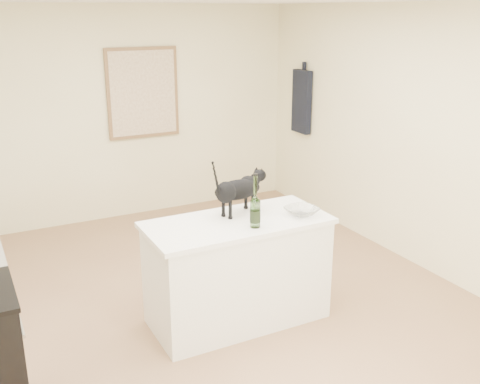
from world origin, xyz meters
name	(u,v)px	position (x,y,z in m)	size (l,w,h in m)	color
floor	(217,311)	(0.00, 0.00, 0.00)	(5.50, 5.50, 0.00)	#95714F
wall_back	(120,115)	(0.00, 2.75, 1.30)	(4.50, 4.50, 0.00)	#F2EABB
wall_right	(422,140)	(2.25, 0.00, 1.30)	(5.50, 5.50, 0.00)	#F2EABB
island_base	(237,273)	(0.10, -0.20, 0.43)	(1.44, 0.67, 0.86)	white
island_top	(237,223)	(0.10, -0.20, 0.88)	(1.50, 0.70, 0.04)	white
artwork_frame	(143,93)	(0.30, 2.72, 1.55)	(0.90, 0.03, 1.10)	brown
artwork_canvas	(143,93)	(0.30, 2.70, 1.55)	(0.82, 0.00, 1.02)	beige
hanging_garment	(302,102)	(2.19, 2.05, 1.40)	(0.08, 0.34, 0.80)	black
black_cat	(237,192)	(0.17, -0.06, 1.09)	(0.54, 0.16, 0.38)	black
wine_bottle	(255,204)	(0.16, -0.39, 1.09)	(0.08, 0.08, 0.38)	#315A24
glass_bowl	(302,211)	(0.63, -0.34, 0.93)	(0.27, 0.27, 0.07)	white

